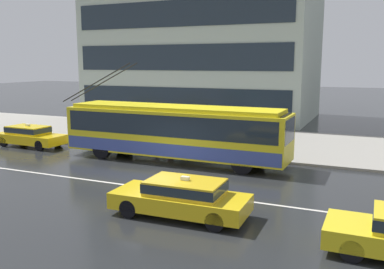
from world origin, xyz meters
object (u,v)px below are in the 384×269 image
at_px(trolleybus, 175,131).
at_px(taxi_queued_behind_bus, 30,135).
at_px(taxi_oncoming_near, 182,196).
at_px(pedestrian_at_shelter, 184,117).
at_px(pedestrian_walking_past, 156,117).
at_px(pedestrian_approaching_curb, 169,122).
at_px(bus_shelter, 184,115).

xyz_separation_m(trolleybus, taxi_queued_behind_bus, (-9.98, -0.02, -0.91)).
xyz_separation_m(taxi_oncoming_near, taxi_queued_behind_bus, (-13.76, 7.17, -0.00)).
xyz_separation_m(pedestrian_at_shelter, pedestrian_walking_past, (-1.86, -0.25, -0.02)).
bearing_deg(trolleybus, pedestrian_walking_past, 129.59).
height_order(trolleybus, taxi_oncoming_near, trolleybus).
height_order(trolleybus, pedestrian_at_shelter, trolleybus).
bearing_deg(pedestrian_approaching_curb, taxi_queued_behind_bus, -166.80).
bearing_deg(bus_shelter, pedestrian_approaching_curb, -92.63).
bearing_deg(bus_shelter, taxi_oncoming_near, -65.59).
relative_size(trolleybus, pedestrian_approaching_curb, 6.53).
bearing_deg(taxi_queued_behind_bus, pedestrian_approaching_curb, 13.20).
xyz_separation_m(bus_shelter, pedestrian_walking_past, (-2.02, 0.08, -0.20)).
relative_size(taxi_queued_behind_bus, bus_shelter, 1.27).
relative_size(trolleybus, pedestrian_walking_past, 6.45).
bearing_deg(taxi_oncoming_near, pedestrian_walking_past, 122.30).
bearing_deg(pedestrian_at_shelter, pedestrian_walking_past, -172.22).
bearing_deg(pedestrian_walking_past, taxi_queued_behind_bus, -149.50).
bearing_deg(taxi_oncoming_near, trolleybus, 117.73).
distance_m(bus_shelter, pedestrian_walking_past, 2.03).
distance_m(taxi_queued_behind_bus, pedestrian_approaching_curb, 8.96).
xyz_separation_m(trolleybus, pedestrian_walking_past, (-3.26, 3.94, 0.13)).
distance_m(taxi_oncoming_near, pedestrian_approaching_curb, 10.57).
bearing_deg(taxi_queued_behind_bus, pedestrian_walking_past, 30.50).
bearing_deg(pedestrian_approaching_curb, taxi_oncoming_near, -60.99).
relative_size(taxi_queued_behind_bus, pedestrian_approaching_curb, 2.30).
relative_size(pedestrian_at_shelter, pedestrian_approaching_curb, 1.01).
relative_size(taxi_oncoming_near, pedestrian_walking_past, 2.31).
xyz_separation_m(bus_shelter, pedestrian_approaching_curb, (-0.09, -1.85, -0.18)).
height_order(pedestrian_at_shelter, pedestrian_approaching_curb, pedestrian_at_shelter).
xyz_separation_m(trolleybus, pedestrian_approaching_curb, (-1.32, 2.01, 0.15)).
bearing_deg(pedestrian_at_shelter, bus_shelter, -64.05).
bearing_deg(trolleybus, taxi_queued_behind_bus, -179.87).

